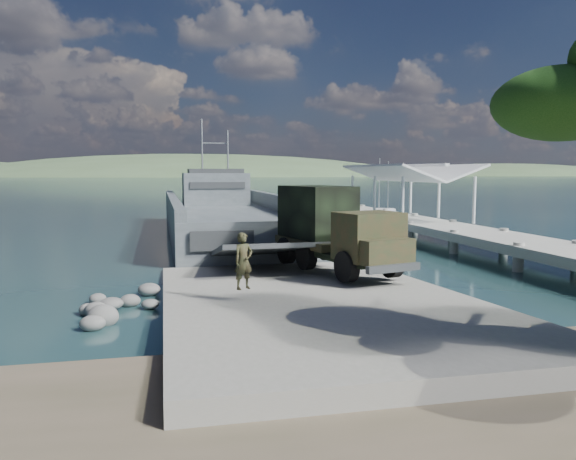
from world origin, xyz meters
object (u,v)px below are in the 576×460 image
at_px(pier, 414,214).
at_px(military_truck, 333,228).
at_px(landing_craft, 229,224).
at_px(sailboat_near, 379,215).
at_px(soldier, 244,273).
at_px(sailboat_far, 388,215).

distance_m(pier, military_truck, 18.48).
relative_size(landing_craft, sailboat_near, 5.53).
xyz_separation_m(pier, soldier, (-15.42, -20.08, -0.17)).
xyz_separation_m(military_truck, sailboat_far, (15.22, 30.37, -1.96)).
bearing_deg(soldier, pier, 28.30).
xyz_separation_m(military_truck, sailboat_near, (14.14, 30.03, -1.94)).
bearing_deg(landing_craft, sailboat_near, 33.90).
relative_size(pier, sailboat_near, 7.03).
distance_m(landing_craft, military_truck, 19.00).
height_order(soldier, sailboat_far, sailboat_far).
relative_size(soldier, sailboat_far, 0.31).
height_order(pier, landing_craft, landing_craft).
bearing_deg(sailboat_far, landing_craft, -130.18).
bearing_deg(landing_craft, military_truck, -83.43).
bearing_deg(sailboat_near, military_truck, -104.95).
relative_size(landing_craft, soldier, 18.65).
distance_m(landing_craft, soldier, 24.03).
relative_size(military_truck, soldier, 4.33).
bearing_deg(landing_craft, sailboat_far, 33.01).
bearing_deg(military_truck, sailboat_near, 50.08).
distance_m(pier, sailboat_near, 15.48).
xyz_separation_m(pier, sailboat_far, (4.40, 15.40, -1.28)).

